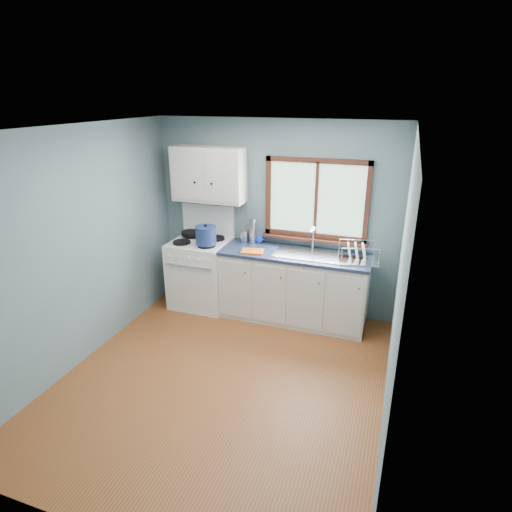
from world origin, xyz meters
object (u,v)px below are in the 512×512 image
(base_cabinets, at_px, (294,290))
(thermos, at_px, (253,231))
(gas_range, at_px, (201,271))
(sink, at_px, (309,259))
(dish_rack, at_px, (357,256))
(utensil_crock, at_px, (245,236))
(stockpot, at_px, (206,235))
(skillet, at_px, (190,233))

(base_cabinets, xyz_separation_m, thermos, (-0.62, 0.16, 0.67))
(thermos, bearing_deg, gas_range, -165.30)
(sink, relative_size, dish_rack, 1.64)
(utensil_crock, bearing_deg, gas_range, -158.51)
(base_cabinets, height_order, stockpot, stockpot)
(gas_range, distance_m, thermos, 0.92)
(gas_range, distance_m, skillet, 0.54)
(gas_range, relative_size, base_cabinets, 0.74)
(base_cabinets, bearing_deg, gas_range, -179.18)
(sink, distance_m, utensil_crock, 0.96)
(skillet, distance_m, stockpot, 0.47)
(base_cabinets, distance_m, utensil_crock, 0.97)
(base_cabinets, distance_m, stockpot, 1.33)
(base_cabinets, relative_size, skillet, 4.79)
(sink, height_order, utensil_crock, utensil_crock)
(base_cabinets, height_order, utensil_crock, utensil_crock)
(utensil_crock, xyz_separation_m, dish_rack, (1.51, -0.24, -0.02))
(sink, relative_size, utensil_crock, 2.21)
(utensil_crock, distance_m, thermos, 0.16)
(sink, height_order, stockpot, stockpot)
(sink, distance_m, skillet, 1.69)
(gas_range, bearing_deg, skillet, 147.57)
(stockpot, xyz_separation_m, utensil_crock, (0.39, 0.37, -0.08))
(gas_range, relative_size, dish_rack, 2.65)
(gas_range, distance_m, dish_rack, 2.13)
(base_cabinets, relative_size, utensil_crock, 4.87)
(thermos, relative_size, dish_rack, 0.64)
(base_cabinets, bearing_deg, stockpot, -171.67)
(stockpot, bearing_deg, thermos, 32.38)
(gas_range, relative_size, skillet, 3.52)
(skillet, distance_m, dish_rack, 2.27)
(utensil_crock, bearing_deg, skillet, -172.79)
(base_cabinets, bearing_deg, thermos, 165.31)
(stockpot, distance_m, utensil_crock, 0.54)
(skillet, height_order, utensil_crock, utensil_crock)
(base_cabinets, xyz_separation_m, sink, (0.18, -0.00, 0.45))
(stockpot, distance_m, dish_rack, 1.90)
(gas_range, bearing_deg, base_cabinets, 0.82)
(sink, xyz_separation_m, dish_rack, (0.58, -0.03, 0.12))
(thermos, xyz_separation_m, dish_rack, (1.38, -0.20, -0.10))
(sink, bearing_deg, stockpot, -172.82)
(gas_range, xyz_separation_m, sink, (1.49, 0.02, 0.37))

